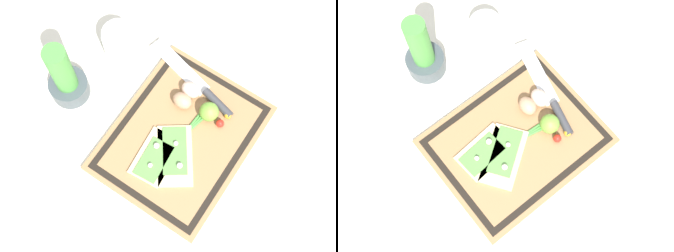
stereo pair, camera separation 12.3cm
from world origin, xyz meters
The scene contains 13 objects.
ground_plane centered at (0.00, 0.00, 0.00)m, with size 6.00×6.00×0.00m, color silver.
cutting_board centered at (0.00, 0.00, 0.01)m, with size 0.43×0.35×0.02m.
pizza_slice_near centered at (-0.05, -0.01, 0.02)m, with size 0.19×0.17×0.02m.
pizza_slice_far centered at (-0.09, 0.02, 0.02)m, with size 0.15×0.10×0.02m.
knife centered at (0.14, 0.02, 0.03)m, with size 0.11×0.30×0.02m.
egg_brown centered at (0.08, 0.05, 0.04)m, with size 0.04×0.05×0.04m, color tan.
egg_pink centered at (0.12, 0.05, 0.04)m, with size 0.04×0.05×0.04m, color beige.
lime centered at (0.09, -0.03, 0.04)m, with size 0.05×0.05×0.05m, color #70A838.
cherry_tomato_red centered at (0.08, -0.07, 0.03)m, with size 0.02×0.02×0.02m, color red.
cherry_tomato_yellow centered at (0.12, -0.07, 0.03)m, with size 0.02×0.02×0.02m, color gold.
scallion_bunch centered at (-0.02, 0.00, 0.02)m, with size 0.26×0.06×0.01m.
herb_pot centered at (-0.05, 0.33, 0.08)m, with size 0.11×0.11×0.22m.
sauce_jar centered at (0.13, 0.29, 0.04)m, with size 0.10×0.10×0.10m.
Camera 2 is at (-0.26, -0.27, 1.20)m, focal length 50.00 mm.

